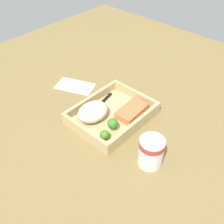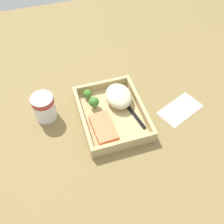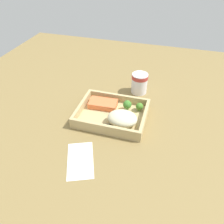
% 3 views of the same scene
% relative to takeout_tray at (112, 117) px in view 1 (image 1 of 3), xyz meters
% --- Properties ---
extents(ground_plane, '(1.60, 1.60, 0.02)m').
position_rel_takeout_tray_xyz_m(ground_plane, '(0.00, 0.00, -0.02)').
color(ground_plane, olive).
extents(takeout_tray, '(0.27, 0.21, 0.01)m').
position_rel_takeout_tray_xyz_m(takeout_tray, '(0.00, 0.00, 0.00)').
color(takeout_tray, tan).
rests_on(takeout_tray, ground_plane).
extents(tray_rim, '(0.27, 0.21, 0.03)m').
position_rel_takeout_tray_xyz_m(tray_rim, '(0.00, 0.00, 0.02)').
color(tray_rim, tan).
rests_on(tray_rim, takeout_tray).
extents(salmon_fillet, '(0.12, 0.07, 0.02)m').
position_rel_takeout_tray_xyz_m(salmon_fillet, '(-0.05, 0.04, 0.02)').
color(salmon_fillet, orange).
rests_on(salmon_fillet, takeout_tray).
extents(mashed_potatoes, '(0.11, 0.09, 0.05)m').
position_rel_takeout_tray_xyz_m(mashed_potatoes, '(0.05, -0.04, 0.03)').
color(mashed_potatoes, beige).
rests_on(mashed_potatoes, takeout_tray).
extents(broccoli_floret_1, '(0.03, 0.03, 0.04)m').
position_rel_takeout_tray_xyz_m(broccoli_floret_1, '(0.05, 0.05, 0.03)').
color(broccoli_floret_1, '#79975C').
rests_on(broccoli_floret_1, takeout_tray).
extents(broccoli_floret_2, '(0.03, 0.03, 0.04)m').
position_rel_takeout_tray_xyz_m(broccoli_floret_2, '(0.10, 0.06, 0.03)').
color(broccoli_floret_2, '#7B9859').
rests_on(broccoli_floret_2, takeout_tray).
extents(fork, '(0.16, 0.05, 0.00)m').
position_rel_takeout_tray_xyz_m(fork, '(0.00, -0.07, 0.01)').
color(fork, black).
rests_on(fork, takeout_tray).
extents(paper_cup, '(0.07, 0.07, 0.09)m').
position_rel_takeout_tray_xyz_m(paper_cup, '(0.07, 0.21, 0.05)').
color(paper_cup, white).
rests_on(paper_cup, ground_plane).
extents(receipt_slip, '(0.13, 0.17, 0.00)m').
position_rel_takeout_tray_xyz_m(receipt_slip, '(-0.04, -0.24, -0.00)').
color(receipt_slip, white).
rests_on(receipt_slip, ground_plane).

